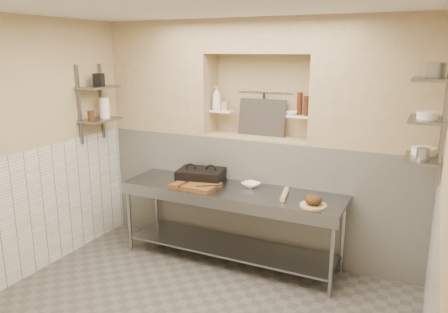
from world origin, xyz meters
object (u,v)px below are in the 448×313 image
Objects in this scene: bread_loaf at (313,199)px; bottle_soap at (217,98)px; panini_press at (201,175)px; bowl_alcove at (292,113)px; rolling_pin at (285,194)px; jug_left at (105,108)px; prep_table at (230,210)px; cutting_board at (196,185)px; mixing_bowl at (251,185)px.

bread_loaf is 0.60× the size of bottle_soap.
panini_press is 4.63× the size of bowl_alcove.
bottle_soap reaches higher than rolling_pin.
bottle_soap is 1.17× the size of jug_left.
prep_table is at bearing 1.44° from jug_left.
jug_left is at bearing 176.37° from panini_press.
cutting_board is at bearing 179.20° from bread_loaf.
rolling_pin is 0.38m from bread_loaf.
bowl_alcove is at bearing 14.87° from jug_left.
panini_press is 1.31m from bowl_alcove.
panini_press is 2.05× the size of bottle_soap.
cutting_board is 2.54× the size of mixing_bowl.
panini_press is at bearing -156.19° from bowl_alcove.
mixing_bowl is (0.56, 0.30, 0.00)m from cutting_board.
prep_table is 0.71m from rolling_pin.
bowl_alcove reaches higher than cutting_board.
bowl_alcove reaches higher than prep_table.
bread_loaf reaches higher than cutting_board.
panini_press reaches higher than prep_table.
bowl_alcove is (0.97, 0.01, -0.13)m from bottle_soap.
cutting_board is 1.36× the size of rolling_pin.
panini_press is at bearing -175.02° from mixing_bowl.
cutting_board is 1.74× the size of bottle_soap.
rolling_pin is at bearing 6.90° from cutting_board.
cutting_board is (-0.38, -0.12, 0.28)m from prep_table.
bottle_soap is 1.41m from jug_left.
panini_press is 2.99× the size of mixing_bowl.
cutting_board is at bearing -162.42° from prep_table.
prep_table is 1.41m from bottle_soap.
prep_table is at bearing -179.68° from rolling_pin.
prep_table is at bearing -135.63° from mixing_bowl.
mixing_bowl is 0.50m from rolling_pin.
bowl_alcove reaches higher than bread_loaf.
bread_loaf is at bearing -2.04° from jug_left.
bread_loaf reaches higher than prep_table.
mixing_bowl is (0.18, 0.18, 0.28)m from prep_table.
mixing_bowl is 2.08m from jug_left.
jug_left reaches higher than bowl_alcove.
rolling_pin reaches higher than mixing_bowl.
prep_table is 6.90× the size of rolling_pin.
cutting_board is 3.93× the size of bowl_alcove.
bowl_alcove is 0.52× the size of jug_left.
panini_press reaches higher than cutting_board.
bottle_soap reaches higher than bread_loaf.
jug_left is (-2.72, 0.10, 0.77)m from bread_loaf.
bowl_alcove is (-0.12, 0.55, 0.80)m from rolling_pin.
bread_loaf reaches higher than rolling_pin.
bowl_alcove reaches higher than panini_press.
bread_loaf is 0.70× the size of jug_left.
prep_table is at bearing -26.71° from panini_press.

